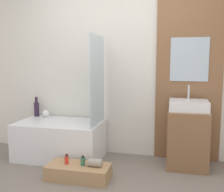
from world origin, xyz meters
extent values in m
cube|color=silver|center=(0.00, 1.58, 1.30)|extent=(4.20, 0.06, 2.60)
cube|color=brown|center=(0.90, 1.53, 1.30)|extent=(0.86, 0.03, 2.60)
cube|color=#ADBCCC|center=(0.90, 1.51, 1.37)|extent=(0.49, 0.01, 0.57)
cube|color=white|center=(-0.81, 1.18, 0.26)|extent=(1.16, 0.70, 0.51)
cube|color=silver|center=(-0.81, 1.18, 0.51)|extent=(0.91, 0.49, 0.01)
cube|color=silver|center=(-0.26, 1.17, 1.10)|extent=(0.01, 0.63, 1.17)
cube|color=#A87F56|center=(-0.33, 0.61, 0.08)|extent=(0.72, 0.34, 0.17)
cube|color=brown|center=(0.90, 1.27, 0.37)|extent=(0.50, 0.48, 0.73)
cube|color=white|center=(0.90, 1.27, 0.80)|extent=(0.47, 0.37, 0.13)
cylinder|color=silver|center=(0.90, 1.37, 0.95)|extent=(0.02, 0.02, 0.18)
cylinder|color=#2D1E33|center=(-1.30, 1.44, 0.62)|extent=(0.08, 0.08, 0.21)
cylinder|color=#2D1E33|center=(-1.30, 1.44, 0.77)|extent=(0.04, 0.04, 0.09)
sphere|color=white|center=(-1.15, 1.43, 0.57)|extent=(0.10, 0.10, 0.10)
cylinder|color=red|center=(-0.47, 0.61, 0.21)|extent=(0.05, 0.05, 0.10)
cylinder|color=black|center=(-0.47, 0.61, 0.27)|extent=(0.03, 0.03, 0.02)
cylinder|color=#38704C|center=(-0.27, 0.61, 0.21)|extent=(0.05, 0.05, 0.09)
cylinder|color=black|center=(-0.27, 0.61, 0.27)|extent=(0.03, 0.03, 0.02)
cylinder|color=gray|center=(-0.13, 0.61, 0.21)|extent=(0.16, 0.09, 0.09)
camera|label=1|loc=(0.71, -2.10, 1.35)|focal=42.00mm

